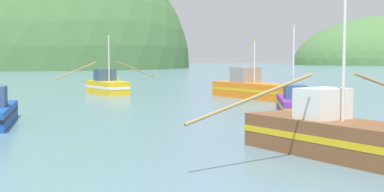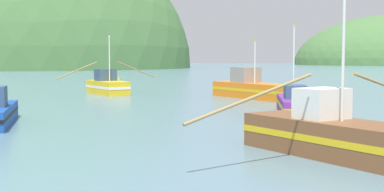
{
  "view_description": "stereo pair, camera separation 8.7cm",
  "coord_description": "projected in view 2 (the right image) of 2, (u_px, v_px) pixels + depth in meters",
  "views": [
    {
      "loc": [
        3.42,
        -8.29,
        4.01
      ],
      "look_at": [
        -0.33,
        26.39,
        1.4
      ],
      "focal_mm": 49.59,
      "sensor_mm": 36.0,
      "label": 1
    },
    {
      "loc": [
        3.51,
        -8.28,
        4.01
      ],
      "look_at": [
        -0.33,
        26.39,
        1.4
      ],
      "focal_mm": 49.59,
      "sensor_mm": 36.0,
      "label": 2
    }
  ],
  "objects": [
    {
      "name": "fishing_boat_orange",
      "position": [
        255.0,
        89.0,
        50.48
      ],
      "size": [
        8.89,
        10.29,
        5.63
      ],
      "rotation": [
        0.0,
        0.0,
        5.38
      ],
      "color": "orange",
      "rests_on": "ground"
    },
    {
      "name": "hill_far_left",
      "position": [
        9.0,
        67.0,
        192.23
      ],
      "size": [
        131.96,
        105.57,
        105.02
      ],
      "primitive_type": "ellipsoid",
      "color": "#47703D",
      "rests_on": "ground"
    },
    {
      "name": "fishing_boat_purple",
      "position": [
        294.0,
        104.0,
        36.95
      ],
      "size": [
        1.99,
        8.56,
        6.47
      ],
      "rotation": [
        0.0,
        0.0,
        1.57
      ],
      "color": "#6B2D84",
      "rests_on": "ground"
    },
    {
      "name": "fishing_boat_yellow",
      "position": [
        107.0,
        86.0,
        56.14
      ],
      "size": [
        8.86,
        7.01,
        6.19
      ],
      "rotation": [
        0.0,
        0.0,
        5.38
      ],
      "color": "gold",
      "rests_on": "ground"
    },
    {
      "name": "fishing_boat_brown",
      "position": [
        330.0,
        134.0,
        21.36
      ],
      "size": [
        10.96,
        9.1,
        6.74
      ],
      "rotation": [
        0.0,
        0.0,
        5.4
      ],
      "color": "brown",
      "rests_on": "ground"
    }
  ]
}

